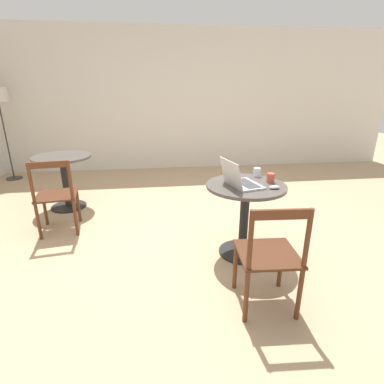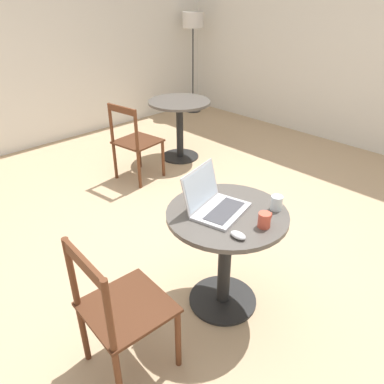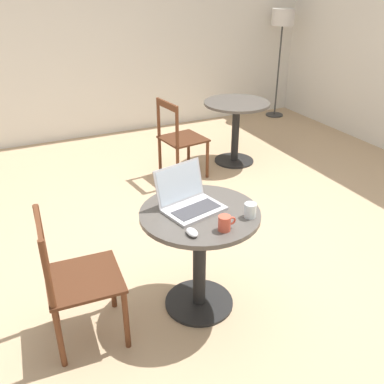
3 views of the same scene
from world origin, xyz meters
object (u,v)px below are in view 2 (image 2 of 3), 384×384
at_px(chair_near_left, 120,311).
at_px(laptop, 215,203).
at_px(chair_mid_left, 135,142).
at_px(mouse, 238,235).
at_px(cafe_table_mid, 180,117).
at_px(drinking_glass, 277,203).
at_px(mug, 265,220).
at_px(cafe_table_near, 226,239).
at_px(floor_lamp, 193,27).

height_order(chair_near_left, laptop, laptop).
height_order(chair_mid_left, mouse, chair_mid_left).
distance_m(cafe_table_mid, drinking_glass, 2.63).
distance_m(chair_mid_left, mug, 2.38).
relative_size(cafe_table_mid, chair_near_left, 0.86).
xyz_separation_m(cafe_table_near, chair_near_left, (-0.80, 0.05, -0.09)).
relative_size(chair_mid_left, floor_lamp, 0.55).
height_order(floor_lamp, mouse, floor_lamp).
relative_size(cafe_table_mid, floor_lamp, 0.47).
xyz_separation_m(floor_lamp, mouse, (-3.24, -3.69, -0.64)).
bearing_deg(cafe_table_near, mouse, -126.03).
distance_m(cafe_table_near, chair_near_left, 0.81).
bearing_deg(cafe_table_near, floor_lamp, 48.39).
relative_size(cafe_table_mid, chair_mid_left, 0.86).
bearing_deg(cafe_table_mid, floor_lamp, 41.17).
xyz_separation_m(cafe_table_near, laptop, (-0.04, 0.07, 0.26)).
xyz_separation_m(cafe_table_near, chair_mid_left, (0.74, 1.99, -0.09)).
distance_m(floor_lamp, laptop, 4.65).
relative_size(mug, drinking_glass, 1.23).
bearing_deg(mug, laptop, 103.02).
bearing_deg(cafe_table_mid, chair_mid_left, -172.12).
xyz_separation_m(mouse, drinking_glass, (0.41, 0.03, 0.03)).
bearing_deg(floor_lamp, chair_mid_left, -147.78).
xyz_separation_m(laptop, mug, (0.08, -0.33, -0.01)).
bearing_deg(laptop, floor_lamp, 47.43).
xyz_separation_m(chair_mid_left, floor_lamp, (2.34, 1.47, 0.95)).
bearing_deg(mouse, mug, -10.36).
xyz_separation_m(chair_near_left, chair_mid_left, (1.54, 1.95, 0.00)).
bearing_deg(chair_near_left, drinking_glass, -12.73).
distance_m(cafe_table_near, chair_mid_left, 2.13).
xyz_separation_m(cafe_table_near, mug, (0.04, -0.25, 0.25)).
bearing_deg(chair_near_left, laptop, 1.78).
relative_size(chair_mid_left, mug, 7.90).
bearing_deg(chair_mid_left, laptop, -112.12).
distance_m(cafe_table_mid, laptop, 2.57).
bearing_deg(mug, chair_mid_left, 72.56).
bearing_deg(mug, floor_lamp, 50.71).
relative_size(floor_lamp, laptop, 3.84).
xyz_separation_m(cafe_table_mid, mug, (-1.48, -2.35, 0.25)).
bearing_deg(laptop, mug, -76.98).
bearing_deg(laptop, chair_mid_left, 67.88).
distance_m(cafe_table_mid, floor_lamp, 2.25).
height_order(cafe_table_mid, mouse, mouse).
xyz_separation_m(chair_mid_left, drinking_glass, (-0.49, -2.18, 0.34)).
height_order(laptop, drinking_glass, laptop).
distance_m(laptop, mug, 0.33).
distance_m(chair_mid_left, drinking_glass, 2.26).
bearing_deg(chair_near_left, floor_lamp, 41.40).
bearing_deg(floor_lamp, laptop, -132.57).
distance_m(chair_mid_left, floor_lamp, 2.92).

